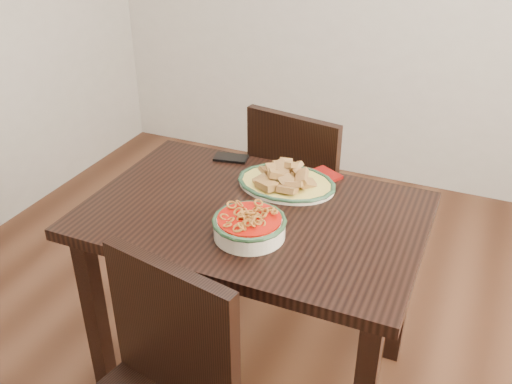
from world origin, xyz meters
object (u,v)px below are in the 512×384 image
at_px(smartphone, 231,158).
at_px(fish_plate, 287,175).
at_px(chair_far, 302,190).
at_px(noodle_bowl, 249,224).
at_px(dining_table, 254,237).

bearing_deg(smartphone, fish_plate, -34.27).
relative_size(chair_far, noodle_bowl, 3.81).
bearing_deg(noodle_bowl, chair_far, 96.35).
bearing_deg(fish_plate, noodle_bowl, -88.44).
relative_size(fish_plate, noodle_bowl, 1.52).
xyz_separation_m(fish_plate, noodle_bowl, (0.01, -0.35, -0.00)).
bearing_deg(smartphone, noodle_bowl, -69.54).
distance_m(dining_table, chair_far, 0.64).
distance_m(chair_far, smartphone, 0.45).
height_order(chair_far, smartphone, chair_far).
bearing_deg(chair_far, dining_table, 102.94).
bearing_deg(noodle_bowl, dining_table, 108.93).
height_order(dining_table, chair_far, chair_far).
relative_size(noodle_bowl, smartphone, 1.79).
relative_size(dining_table, chair_far, 1.27).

